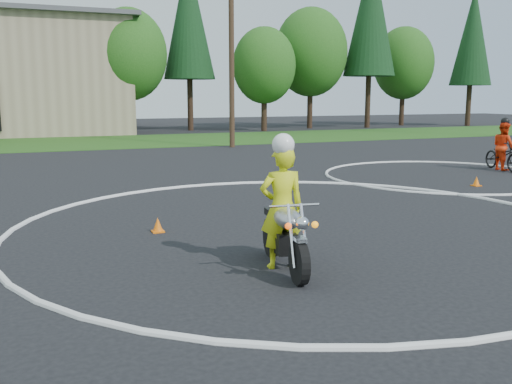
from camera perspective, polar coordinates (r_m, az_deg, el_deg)
name	(u,v)px	position (r m, az deg, el deg)	size (l,w,h in m)	color
ground	(384,264)	(9.71, 12.65, -7.04)	(120.00, 120.00, 0.00)	black
grass_strip	(119,141)	(35.11, -13.53, 4.93)	(120.00, 10.00, 0.02)	#1E4714
course_markings	(355,207)	(14.40, 9.83, -1.45)	(19.05, 19.05, 0.12)	silver
primary_motorcycle	(285,235)	(9.04, 2.95, -4.33)	(0.82, 2.22, 1.17)	black
rider_primary_grp	(282,204)	(9.06, 2.61, -1.19)	(0.78, 0.57, 2.17)	#D2DB17
rider_second_grp	(503,152)	(22.97, 23.47, 3.72)	(1.08, 2.12, 1.95)	black
traffic_cones	(461,235)	(11.52, 19.81, -4.04)	(12.59, 9.30, 0.30)	orange
treeline	(288,46)	(46.93, 3.26, 14.39)	(38.20, 8.10, 14.52)	#382619
utility_poles	(231,47)	(30.51, -2.47, 14.27)	(41.60, 1.12, 10.00)	#473321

